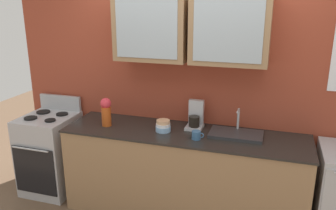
# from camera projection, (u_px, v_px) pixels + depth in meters

# --- Properties ---
(back_wall_unit) EXTENTS (4.11, 0.43, 2.84)m
(back_wall_unit) POSITION_uv_depth(u_px,v_px,m) (193.00, 67.00, 3.63)
(back_wall_unit) COLOR #993D28
(back_wall_unit) RESTS_ON ground_plane
(counter) EXTENTS (2.49, 0.67, 0.92)m
(counter) POSITION_uv_depth(u_px,v_px,m) (183.00, 173.00, 3.64)
(counter) COLOR #93704C
(counter) RESTS_ON ground_plane
(stove_range) EXTENTS (0.57, 0.65, 1.10)m
(stove_range) POSITION_uv_depth(u_px,v_px,m) (51.00, 153.00, 4.11)
(stove_range) COLOR #ADAFB5
(stove_range) RESTS_ON ground_plane
(sink_faucet) EXTENTS (0.52, 0.30, 0.25)m
(sink_faucet) POSITION_uv_depth(u_px,v_px,m) (236.00, 134.00, 3.42)
(sink_faucet) COLOR #2D2D30
(sink_faucet) RESTS_ON counter
(bowl_stack) EXTENTS (0.16, 0.16, 0.12)m
(bowl_stack) POSITION_uv_depth(u_px,v_px,m) (163.00, 126.00, 3.53)
(bowl_stack) COLOR #8CB7E0
(bowl_stack) RESTS_ON counter
(vase) EXTENTS (0.11, 0.11, 0.30)m
(vase) POSITION_uv_depth(u_px,v_px,m) (106.00, 111.00, 3.65)
(vase) COLOR #BF4C19
(vase) RESTS_ON counter
(cup_near_sink) EXTENTS (0.12, 0.09, 0.08)m
(cup_near_sink) POSITION_uv_depth(u_px,v_px,m) (196.00, 135.00, 3.33)
(cup_near_sink) COLOR #38608C
(cup_near_sink) RESTS_ON counter
(coffee_maker) EXTENTS (0.17, 0.20, 0.29)m
(coffee_maker) POSITION_uv_depth(u_px,v_px,m) (195.00, 118.00, 3.61)
(coffee_maker) COLOR #B7B7BC
(coffee_maker) RESTS_ON counter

